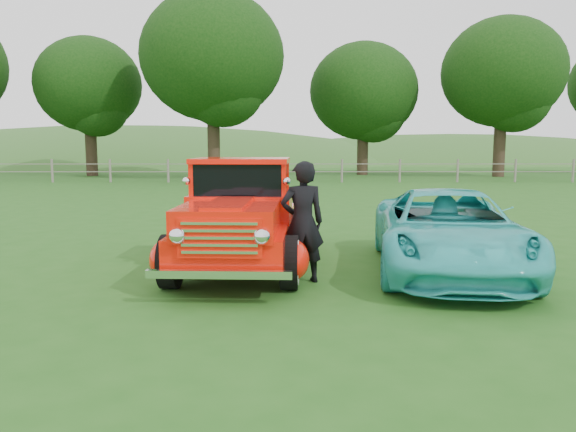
{
  "coord_description": "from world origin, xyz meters",
  "views": [
    {
      "loc": [
        0.12,
        -7.08,
        2.02
      ],
      "look_at": [
        0.15,
        1.2,
        0.94
      ],
      "focal_mm": 35.0,
      "sensor_mm": 36.0,
      "label": 1
    }
  ],
  "objects_px": {
    "tree_near_west": "(212,57)",
    "tree_mid_east": "(503,73)",
    "tree_mid_west": "(88,85)",
    "man": "(302,222)",
    "tree_near_east": "(364,92)",
    "teal_sedan": "(448,232)",
    "red_pickup": "(243,218)"
  },
  "relations": [
    {
      "from": "tree_near_west",
      "to": "tree_mid_east",
      "type": "relative_size",
      "value": 1.1
    },
    {
      "from": "tree_mid_east",
      "to": "tree_mid_west",
      "type": "bearing_deg",
      "value": 177.71
    },
    {
      "from": "tree_near_west",
      "to": "man",
      "type": "relative_size",
      "value": 5.9
    },
    {
      "from": "tree_near_west",
      "to": "tree_mid_east",
      "type": "bearing_deg",
      "value": 6.71
    },
    {
      "from": "tree_near_west",
      "to": "tree_near_east",
      "type": "distance_m",
      "value": 9.97
    },
    {
      "from": "teal_sedan",
      "to": "tree_mid_west",
      "type": "bearing_deg",
      "value": 126.53
    },
    {
      "from": "tree_mid_east",
      "to": "teal_sedan",
      "type": "bearing_deg",
      "value": -112.15
    },
    {
      "from": "red_pickup",
      "to": "teal_sedan",
      "type": "xyz_separation_m",
      "value": [
        3.25,
        -0.49,
        -0.15
      ]
    },
    {
      "from": "teal_sedan",
      "to": "tree_near_east",
      "type": "bearing_deg",
      "value": 92.62
    },
    {
      "from": "tree_near_west",
      "to": "tree_mid_east",
      "type": "xyz_separation_m",
      "value": [
        17.0,
        2.0,
        -0.62
      ]
    },
    {
      "from": "tree_mid_east",
      "to": "man",
      "type": "height_order",
      "value": "tree_mid_east"
    },
    {
      "from": "tree_near_west",
      "to": "red_pickup",
      "type": "distance_m",
      "value": 23.94
    },
    {
      "from": "teal_sedan",
      "to": "man",
      "type": "relative_size",
      "value": 2.63
    },
    {
      "from": "tree_near_west",
      "to": "tree_near_east",
      "type": "bearing_deg",
      "value": 23.96
    },
    {
      "from": "tree_near_west",
      "to": "teal_sedan",
      "type": "height_order",
      "value": "tree_near_west"
    },
    {
      "from": "red_pickup",
      "to": "teal_sedan",
      "type": "height_order",
      "value": "red_pickup"
    },
    {
      "from": "tree_mid_east",
      "to": "tree_near_west",
      "type": "bearing_deg",
      "value": -173.29
    },
    {
      "from": "red_pickup",
      "to": "tree_mid_east",
      "type": "bearing_deg",
      "value": 63.88
    },
    {
      "from": "red_pickup",
      "to": "man",
      "type": "distance_m",
      "value": 1.48
    },
    {
      "from": "tree_near_west",
      "to": "man",
      "type": "height_order",
      "value": "tree_near_west"
    },
    {
      "from": "tree_near_east",
      "to": "red_pickup",
      "type": "bearing_deg",
      "value": -101.75
    },
    {
      "from": "tree_mid_east",
      "to": "red_pickup",
      "type": "relative_size",
      "value": 1.87
    },
    {
      "from": "tree_near_east",
      "to": "teal_sedan",
      "type": "distance_m",
      "value": 27.9
    },
    {
      "from": "tree_mid_west",
      "to": "teal_sedan",
      "type": "height_order",
      "value": "tree_mid_west"
    },
    {
      "from": "tree_mid_west",
      "to": "tree_near_west",
      "type": "bearing_deg",
      "value": -20.56
    },
    {
      "from": "man",
      "to": "teal_sedan",
      "type": "bearing_deg",
      "value": -176.86
    },
    {
      "from": "tree_near_east",
      "to": "man",
      "type": "relative_size",
      "value": 4.71
    },
    {
      "from": "tree_mid_west",
      "to": "tree_mid_east",
      "type": "relative_size",
      "value": 0.9
    },
    {
      "from": "tree_near_west",
      "to": "tree_mid_west",
      "type": "bearing_deg",
      "value": 159.44
    },
    {
      "from": "teal_sedan",
      "to": "man",
      "type": "distance_m",
      "value": 2.39
    },
    {
      "from": "tree_near_west",
      "to": "teal_sedan",
      "type": "bearing_deg",
      "value": -74.15
    },
    {
      "from": "teal_sedan",
      "to": "man",
      "type": "height_order",
      "value": "man"
    }
  ]
}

